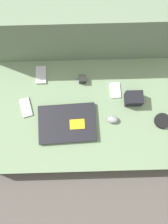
% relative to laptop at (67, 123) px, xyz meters
% --- Properties ---
extents(ground_plane, '(8.00, 8.00, 0.00)m').
position_rel_laptop_xyz_m(ground_plane, '(0.10, 0.07, -0.17)').
color(ground_plane, '#4C4742').
extents(couch_seat, '(1.18, 0.71, 0.15)m').
position_rel_laptop_xyz_m(couch_seat, '(0.10, 0.07, -0.09)').
color(couch_seat, slate).
rests_on(couch_seat, ground_plane).
extents(couch_backrest, '(1.18, 0.20, 0.54)m').
position_rel_laptop_xyz_m(couch_backrest, '(0.10, 0.52, 0.10)').
color(couch_backrest, '#60755B').
rests_on(couch_backrest, ground_plane).
extents(laptop, '(0.36, 0.25, 0.03)m').
position_rel_laptop_xyz_m(laptop, '(0.00, 0.00, 0.00)').
color(laptop, black).
rests_on(laptop, couch_seat).
extents(computer_mouse, '(0.07, 0.05, 0.04)m').
position_rel_laptop_xyz_m(computer_mouse, '(0.28, 0.02, 0.01)').
color(computer_mouse, gray).
rests_on(computer_mouse, couch_seat).
extents(speaker_puck, '(0.10, 0.10, 0.03)m').
position_rel_laptop_xyz_m(speaker_puck, '(0.58, 0.00, -0.00)').
color(speaker_puck, black).
rests_on(speaker_puck, couch_seat).
extents(phone_silver, '(0.09, 0.13, 0.01)m').
position_rel_laptop_xyz_m(phone_silver, '(-0.26, 0.11, -0.01)').
color(phone_silver, '#99999E').
rests_on(phone_silver, couch_seat).
extents(phone_black, '(0.07, 0.10, 0.01)m').
position_rel_laptop_xyz_m(phone_black, '(0.31, 0.21, -0.01)').
color(phone_black, silver).
rests_on(phone_black, couch_seat).
extents(phone_small, '(0.07, 0.12, 0.01)m').
position_rel_laptop_xyz_m(phone_small, '(-0.17, 0.32, -0.01)').
color(phone_small, '#B7B7BC').
rests_on(phone_small, couch_seat).
extents(camera_pouch, '(0.10, 0.08, 0.08)m').
position_rel_laptop_xyz_m(camera_pouch, '(0.41, 0.14, 0.03)').
color(camera_pouch, black).
rests_on(camera_pouch, couch_seat).
extents(charger_brick, '(0.04, 0.04, 0.04)m').
position_rel_laptop_xyz_m(charger_brick, '(0.10, 0.28, 0.01)').
color(charger_brick, black).
rests_on(charger_brick, couch_seat).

